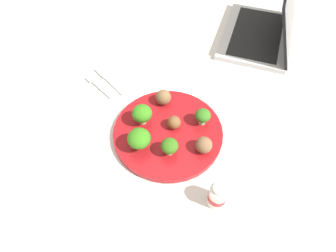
% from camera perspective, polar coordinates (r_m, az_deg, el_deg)
% --- Properties ---
extents(ground_plane, '(4.00, 4.00, 0.00)m').
position_cam_1_polar(ground_plane, '(0.75, -0.00, -1.64)').
color(ground_plane, silver).
extents(plate, '(0.28, 0.28, 0.02)m').
position_cam_1_polar(plate, '(0.75, -0.00, -1.29)').
color(plate, maroon).
rests_on(plate, ground_plane).
extents(broccoli_floret_back_left, '(0.06, 0.06, 0.06)m').
position_cam_1_polar(broccoli_floret_back_left, '(0.68, -5.68, -2.47)').
color(broccoli_floret_back_left, '#96B77D').
rests_on(broccoli_floret_back_left, plate).
extents(broccoli_floret_mid_right, '(0.04, 0.04, 0.05)m').
position_cam_1_polar(broccoli_floret_mid_right, '(0.74, 6.83, 1.97)').
color(broccoli_floret_mid_right, '#90D083').
rests_on(broccoli_floret_mid_right, plate).
extents(broccoli_floret_center, '(0.05, 0.05, 0.06)m').
position_cam_1_polar(broccoli_floret_center, '(0.73, -5.11, 2.41)').
color(broccoli_floret_center, '#A3C879').
rests_on(broccoli_floret_center, plate).
extents(broccoli_floret_back_right, '(0.04, 0.04, 0.05)m').
position_cam_1_polar(broccoli_floret_back_right, '(0.68, 0.32, -3.98)').
color(broccoli_floret_back_right, '#A6BD66').
rests_on(broccoli_floret_back_right, plate).
extents(meatball_front_left, '(0.04, 0.04, 0.04)m').
position_cam_1_polar(meatball_front_left, '(0.70, 7.02, -3.72)').
color(meatball_front_left, brown).
rests_on(meatball_front_left, plate).
extents(meatball_far_rim, '(0.04, 0.04, 0.04)m').
position_cam_1_polar(meatball_far_rim, '(0.79, -0.91, 5.64)').
color(meatball_far_rim, brown).
rests_on(meatball_far_rim, plate).
extents(meatball_back_right, '(0.03, 0.03, 0.03)m').
position_cam_1_polar(meatball_back_right, '(0.74, 1.19, 0.71)').
color(meatball_back_right, brown).
rests_on(meatball_back_right, plate).
extents(napkin, '(0.18, 0.13, 0.01)m').
position_cam_1_polar(napkin, '(0.89, -12.27, 7.93)').
color(napkin, white).
rests_on(napkin, ground_plane).
extents(fork, '(0.12, 0.02, 0.01)m').
position_cam_1_polar(fork, '(0.88, -13.56, 7.81)').
color(fork, silver).
rests_on(fork, napkin).
extents(knife, '(0.15, 0.02, 0.01)m').
position_cam_1_polar(knife, '(0.89, -11.64, 8.98)').
color(knife, white).
rests_on(knife, napkin).
extents(yogurt_bottle, '(0.04, 0.04, 0.07)m').
position_cam_1_polar(yogurt_bottle, '(0.65, 9.70, -13.33)').
color(yogurt_bottle, white).
rests_on(yogurt_bottle, ground_plane).
extents(laptop, '(0.35, 0.39, 0.21)m').
position_cam_1_polar(laptop, '(1.06, 18.54, 17.58)').
color(laptop, silver).
rests_on(laptop, ground_plane).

